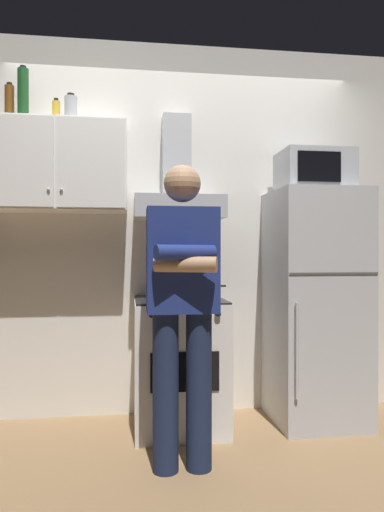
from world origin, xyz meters
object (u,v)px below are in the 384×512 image
(stove_oven, at_px, (180,363))
(person_standing, at_px, (182,303))
(range_hood, at_px, (178,191))
(microwave, at_px, (314,171))
(bottle_beer_brown, at_px, (9,102))
(refrigerator, at_px, (315,306))
(bottle_spice_jar, at_px, (56,111))
(cooking_pot, at_px, (202,291))
(bottle_canister_steel, at_px, (71,108))
(upper_cabinet, at_px, (59,167))
(bottle_wine_green, at_px, (23,94))

(stove_oven, distance_m, person_standing, 0.77)
(range_hood, distance_m, microwave, 0.97)
(bottle_beer_brown, bearing_deg, refrigerator, -3.56)
(bottle_spice_jar, bearing_deg, cooking_pot, -13.98)
(refrigerator, distance_m, bottle_canister_steel, 2.14)
(upper_cabinet, distance_m, bottle_wine_green, 0.52)
(microwave, xyz_separation_m, cooking_pot, (-0.82, -0.14, -0.82))
(microwave, bearing_deg, bottle_spice_jar, 176.83)
(microwave, xyz_separation_m, bottle_wine_green, (-1.98, 0.09, 0.48))
(upper_cabinet, xyz_separation_m, bottle_beer_brown, (-0.32, 0.00, 0.42))
(upper_cabinet, relative_size, stove_oven, 1.03)
(range_hood, relative_size, person_standing, 0.46)
(microwave, distance_m, bottle_beer_brown, 2.12)
(bottle_spice_jar, bearing_deg, bottle_canister_steel, -10.72)
(upper_cabinet, bearing_deg, bottle_canister_steel, -18.60)
(bottle_wine_green, bearing_deg, stove_oven, -6.20)
(stove_oven, height_order, bottle_wine_green, bottle_wine_green)
(person_standing, distance_m, bottle_canister_steel, 1.57)
(bottle_spice_jar, distance_m, bottle_canister_steel, 0.10)
(bottle_wine_green, bearing_deg, bottle_spice_jar, 1.42)
(bottle_beer_brown, bearing_deg, person_standing, -34.47)
(microwave, relative_size, bottle_beer_brown, 1.94)
(person_standing, distance_m, bottle_spice_jar, 1.61)
(bottle_spice_jar, bearing_deg, bottle_beer_brown, 177.64)
(bottle_wine_green, bearing_deg, range_hood, 0.82)
(range_hood, relative_size, refrigerator, 0.47)
(upper_cabinet, bearing_deg, stove_oven, -8.90)
(upper_cabinet, distance_m, bottle_beer_brown, 0.53)
(cooking_pot, relative_size, bottle_beer_brown, 1.29)
(range_hood, xyz_separation_m, bottle_spice_jar, (-0.82, -0.01, 0.52))
(cooking_pot, xyz_separation_m, bottle_beer_brown, (-1.25, 0.25, 1.25))
(refrigerator, bearing_deg, microwave, 90.90)
(upper_cabinet, xyz_separation_m, bottle_canister_steel, (0.08, -0.03, 0.38))
(stove_oven, height_order, refrigerator, refrigerator)
(range_hood, bearing_deg, refrigerator, -7.55)
(stove_oven, relative_size, bottle_canister_steel, 4.77)
(bottle_wine_green, relative_size, bottle_canister_steel, 1.95)
(upper_cabinet, height_order, bottle_beer_brown, bottle_beer_brown)
(refrigerator, bearing_deg, person_standing, -148.77)
(upper_cabinet, xyz_separation_m, refrigerator, (1.75, -0.12, -0.95))
(bottle_canister_steel, bearing_deg, range_hood, 2.25)
(upper_cabinet, relative_size, bottle_beer_brown, 3.64)
(refrigerator, height_order, bottle_wine_green, bottle_wine_green)
(bottle_wine_green, bearing_deg, refrigerator, -3.21)
(refrigerator, xyz_separation_m, person_standing, (-1.00, -0.61, 0.10))
(microwave, distance_m, cooking_pot, 1.17)
(stove_oven, xyz_separation_m, bottle_wine_green, (-1.03, 0.11, 1.79))
(upper_cabinet, bearing_deg, refrigerator, -4.07)
(person_standing, height_order, bottle_beer_brown, bottle_beer_brown)
(refrigerator, bearing_deg, bottle_canister_steel, 176.65)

